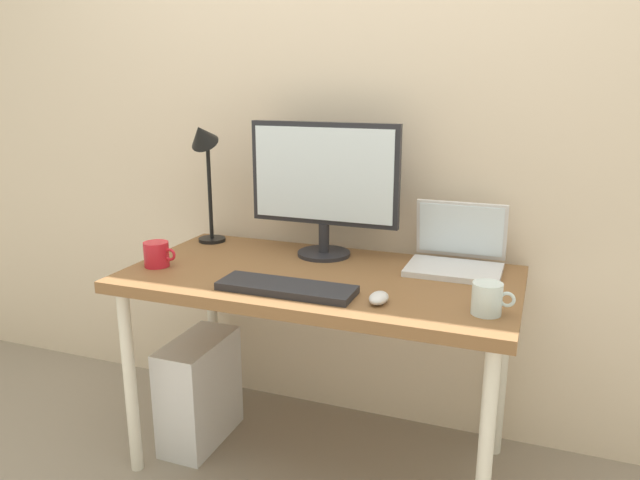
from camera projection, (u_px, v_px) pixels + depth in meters
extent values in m
plane|color=gray|center=(320.00, 459.00, 2.27)|extent=(6.00, 6.00, 0.00)
cube|color=beige|center=(358.00, 101.00, 2.30)|extent=(4.40, 0.04, 2.60)
cube|color=brown|center=(320.00, 279.00, 2.09)|extent=(1.34, 0.69, 0.04)
cylinder|color=silver|center=(130.00, 383.00, 2.13)|extent=(0.04, 0.04, 0.69)
cylinder|color=silver|center=(485.00, 456.00, 1.72)|extent=(0.04, 0.04, 0.69)
cylinder|color=silver|center=(213.00, 323.00, 2.65)|extent=(0.04, 0.04, 0.69)
cylinder|color=silver|center=(501.00, 369.00, 2.23)|extent=(0.04, 0.04, 0.69)
cylinder|color=#232328|center=(324.00, 253.00, 2.29)|extent=(0.20, 0.20, 0.01)
cylinder|color=#232328|center=(324.00, 238.00, 2.28)|extent=(0.04, 0.04, 0.11)
cube|color=#232328|center=(324.00, 174.00, 2.22)|extent=(0.57, 0.03, 0.37)
cube|color=white|center=(322.00, 175.00, 2.20)|extent=(0.53, 0.01, 0.34)
cube|color=silver|center=(454.00, 270.00, 2.09)|extent=(0.32, 0.22, 0.02)
cube|color=silver|center=(461.00, 230.00, 2.18)|extent=(0.32, 0.05, 0.21)
cube|color=white|center=(461.00, 230.00, 2.17)|extent=(0.30, 0.04, 0.18)
cylinder|color=black|center=(212.00, 239.00, 2.49)|extent=(0.11, 0.11, 0.01)
cylinder|color=black|center=(210.00, 191.00, 2.44)|extent=(0.02, 0.02, 0.39)
cone|color=black|center=(202.00, 135.00, 2.35)|extent=(0.11, 0.14, 0.13)
cube|color=#232328|center=(286.00, 288.00, 1.90)|extent=(0.44, 0.14, 0.02)
ellipsoid|color=silver|center=(379.00, 298.00, 1.80)|extent=(0.06, 0.09, 0.03)
cylinder|color=red|center=(156.00, 254.00, 2.15)|extent=(0.09, 0.09, 0.09)
torus|color=red|center=(170.00, 255.00, 2.13)|extent=(0.05, 0.01, 0.05)
cylinder|color=silver|center=(487.00, 299.00, 1.71)|extent=(0.09, 0.09, 0.09)
torus|color=silver|center=(507.00, 299.00, 1.69)|extent=(0.05, 0.01, 0.05)
cube|color=silver|center=(199.00, 390.00, 2.35)|extent=(0.18, 0.36, 0.42)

